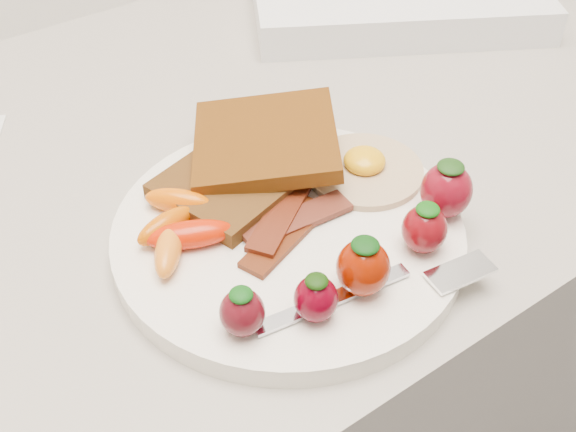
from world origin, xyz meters
TOP-DOWN VIEW (x-y plane):
  - counter at (0.00, 1.70)m, footprint 2.00×0.60m
  - plate at (0.01, 1.55)m, footprint 0.27×0.27m
  - toast_lower at (-0.01, 1.61)m, footprint 0.12×0.12m
  - toast_upper at (0.04, 1.63)m, footprint 0.16×0.16m
  - fried_egg at (0.10, 1.57)m, footprint 0.12×0.12m
  - bacon_strips at (0.01, 1.55)m, footprint 0.11×0.08m
  - baby_carrots at (-0.06, 1.59)m, footprint 0.08×0.10m
  - strawberries at (0.04, 1.48)m, footprint 0.22×0.06m
  - fork at (0.03, 1.46)m, footprint 0.18×0.06m

SIDE VIEW (x-z plane):
  - counter at x=0.00m, z-range 0.00..0.90m
  - plate at x=0.01m, z-range 0.90..0.92m
  - fork at x=0.03m, z-range 0.92..0.92m
  - bacon_strips at x=0.01m, z-range 0.92..0.93m
  - fried_egg at x=0.10m, z-range 0.91..0.93m
  - toast_lower at x=-0.01m, z-range 0.92..0.93m
  - baby_carrots at x=-0.06m, z-range 0.92..0.94m
  - strawberries at x=0.04m, z-range 0.91..0.96m
  - toast_upper at x=0.04m, z-range 0.93..0.95m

